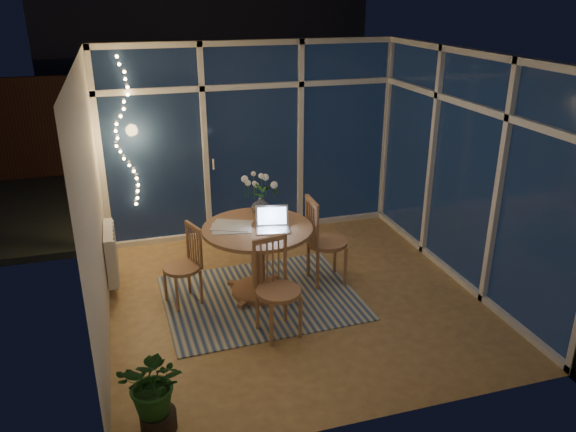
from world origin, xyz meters
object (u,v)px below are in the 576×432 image
Objects in this scene: chair_right at (327,240)px; potted_plant at (155,389)px; chair_front at (278,289)px; flower_vase at (261,205)px; dining_table at (258,261)px; laptop at (273,219)px; chair_left at (182,266)px.

chair_right is 1.39× the size of potted_plant.
chair_front is 4.74× the size of flower_vase.
dining_table is 1.20× the size of chair_front.
potted_plant is at bearing -122.36° from flower_vase.
flower_vase is 0.28× the size of potted_plant.
chair_right is at bearing 35.48° from chair_front.
laptop is (0.14, -0.13, 0.53)m from dining_table.
chair_front is (0.83, -0.86, 0.05)m from chair_left.
chair_right is 3.04× the size of laptop.
chair_right is (0.82, 0.05, 0.12)m from dining_table.
dining_table is 0.83m from chair_right.
chair_front reaches higher than chair_left.
flower_vase is (-0.01, 0.49, -0.02)m from laptop.
chair_front is 1.26m from flower_vase.
chair_right is at bearing 3.50° from dining_table.
flower_vase reaches higher than potted_plant.
chair_right is 5.04× the size of flower_vase.
chair_left is 0.85× the size of chair_right.
laptop reaches higher than chair_front.
chair_front is 0.83m from laptop.
chair_right is 2.80m from potted_plant.
flower_vase reaches higher than chair_front.
chair_left is (-0.83, 0.04, 0.04)m from dining_table.
chair_front is at bearing -96.28° from flower_vase.
laptop is at bearing 60.29° from chair_left.
chair_left is 4.28× the size of flower_vase.
dining_table is at bearing 93.87° from chair_right.
chair_right is at bearing 70.84° from chair_left.
chair_left is 1.20m from chair_front.
laptop reaches higher than flower_vase.
chair_left is at bearing 77.19° from potted_plant.
potted_plant is at bearing -124.48° from dining_table.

